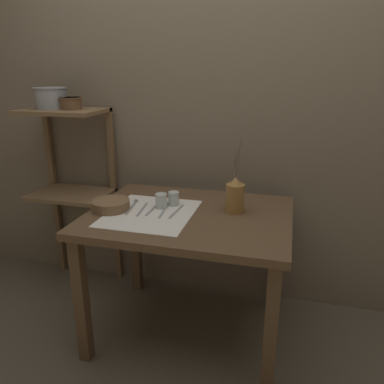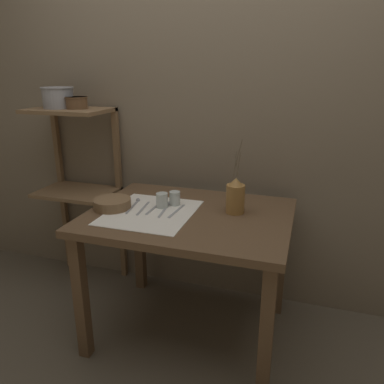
# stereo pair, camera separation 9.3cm
# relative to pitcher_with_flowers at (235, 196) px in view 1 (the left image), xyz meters

# --- Properties ---
(ground_plane) EXTENTS (12.00, 12.00, 0.00)m
(ground_plane) POSITION_rel_pitcher_with_flowers_xyz_m (-0.23, -0.08, -0.84)
(ground_plane) COLOR brown
(stone_wall_back) EXTENTS (7.00, 0.06, 2.40)m
(stone_wall_back) POSITION_rel_pitcher_with_flowers_xyz_m (-0.23, 0.44, 0.36)
(stone_wall_back) COLOR #7A6B56
(stone_wall_back) RESTS_ON ground_plane
(wooden_table) EXTENTS (1.07, 0.82, 0.75)m
(wooden_table) POSITION_rel_pitcher_with_flowers_xyz_m (-0.23, -0.08, -0.19)
(wooden_table) COLOR brown
(wooden_table) RESTS_ON ground_plane
(wooden_shelf_unit) EXTENTS (0.51, 0.35, 1.24)m
(wooden_shelf_unit) POSITION_rel_pitcher_with_flowers_xyz_m (-1.13, 0.26, 0.02)
(wooden_shelf_unit) COLOR brown
(wooden_shelf_unit) RESTS_ON ground_plane
(linen_cloth) EXTENTS (0.45, 0.51, 0.00)m
(linen_cloth) POSITION_rel_pitcher_with_flowers_xyz_m (-0.43, -0.14, -0.09)
(linen_cloth) COLOR white
(linen_cloth) RESTS_ON wooden_table
(pitcher_with_flowers) EXTENTS (0.10, 0.10, 0.40)m
(pitcher_with_flowers) POSITION_rel_pitcher_with_flowers_xyz_m (0.00, 0.00, 0.00)
(pitcher_with_flowers) COLOR olive
(pitcher_with_flowers) RESTS_ON wooden_table
(wooden_bowl) EXTENTS (0.20, 0.20, 0.05)m
(wooden_bowl) POSITION_rel_pitcher_with_flowers_xyz_m (-0.65, -0.14, -0.06)
(wooden_bowl) COLOR brown
(wooden_bowl) RESTS_ON wooden_table
(glass_tumbler_near) EXTENTS (0.06, 0.06, 0.08)m
(glass_tumbler_near) POSITION_rel_pitcher_with_flowers_xyz_m (-0.40, -0.05, -0.05)
(glass_tumbler_near) COLOR silver
(glass_tumbler_near) RESTS_ON wooden_table
(glass_tumbler_far) EXTENTS (0.06, 0.06, 0.08)m
(glass_tumbler_far) POSITION_rel_pitcher_with_flowers_xyz_m (-0.34, 0.01, -0.05)
(glass_tumbler_far) COLOR silver
(glass_tumbler_far) RESTS_ON wooden_table
(spoon_outer) EXTENTS (0.05, 0.22, 0.02)m
(spoon_outer) POSITION_rel_pitcher_with_flowers_xyz_m (-0.56, -0.04, -0.08)
(spoon_outer) COLOR #939399
(spoon_outer) RESTS_ON wooden_table
(fork_outer) EXTENTS (0.04, 0.20, 0.00)m
(fork_outer) POSITION_rel_pitcher_with_flowers_xyz_m (-0.49, -0.10, -0.09)
(fork_outer) COLOR #939399
(fork_outer) RESTS_ON wooden_table
(knife_center) EXTENTS (0.02, 0.20, 0.00)m
(knife_center) POSITION_rel_pitcher_with_flowers_xyz_m (-0.43, -0.08, -0.09)
(knife_center) COLOR #939399
(knife_center) RESTS_ON wooden_table
(spoon_inner) EXTENTS (0.04, 0.22, 0.02)m
(spoon_inner) POSITION_rel_pitcher_with_flowers_xyz_m (-0.38, -0.04, -0.08)
(spoon_inner) COLOR #939399
(spoon_inner) RESTS_ON wooden_table
(fork_inner) EXTENTS (0.03, 0.20, 0.00)m
(fork_inner) POSITION_rel_pitcher_with_flowers_xyz_m (-0.30, -0.09, -0.09)
(fork_inner) COLOR #939399
(fork_inner) RESTS_ON wooden_table
(metal_pot_large) EXTENTS (0.20, 0.20, 0.13)m
(metal_pot_large) POSITION_rel_pitcher_with_flowers_xyz_m (-1.20, 0.22, 0.47)
(metal_pot_large) COLOR #939399
(metal_pot_large) RESTS_ON wooden_shelf_unit
(metal_pot_small) EXTENTS (0.14, 0.14, 0.07)m
(metal_pot_small) POSITION_rel_pitcher_with_flowers_xyz_m (-1.07, 0.22, 0.44)
(metal_pot_small) COLOR brown
(metal_pot_small) RESTS_ON wooden_shelf_unit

